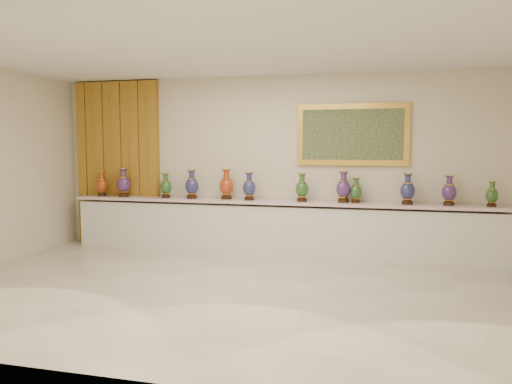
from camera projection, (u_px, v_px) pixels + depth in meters
ground at (239, 291)px, 6.23m from camera, size 8.00×8.00×0.00m
room at (152, 159)px, 9.02m from camera, size 8.00×8.00×8.00m
counter at (277, 228)px, 8.38m from camera, size 7.28×0.48×0.90m
vase_0 at (102, 185)px, 9.10m from camera, size 0.24×0.24×0.45m
vase_1 at (124, 184)px, 8.97m from camera, size 0.32×0.32×0.52m
vase_2 at (166, 187)px, 8.78m from camera, size 0.27×0.27×0.44m
vase_3 at (192, 186)px, 8.65m from camera, size 0.28×0.28×0.50m
vase_4 at (226, 186)px, 8.55m from camera, size 0.26×0.26×0.52m
vase_5 at (249, 188)px, 8.38m from camera, size 0.28×0.28×0.47m
vase_6 at (302, 189)px, 8.17m from camera, size 0.28×0.28×0.47m
vase_7 at (343, 188)px, 8.05m from camera, size 0.29×0.29×0.50m
vase_8 at (356, 191)px, 8.00m from camera, size 0.21×0.21×0.40m
vase_9 at (408, 190)px, 7.76m from camera, size 0.23×0.23×0.49m
vase_10 at (449, 192)px, 7.64m from camera, size 0.23×0.23×0.47m
vase_11 at (492, 195)px, 7.47m from camera, size 0.22×0.22×0.39m
label_card at (135, 197)px, 8.83m from camera, size 0.10×0.06×0.00m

